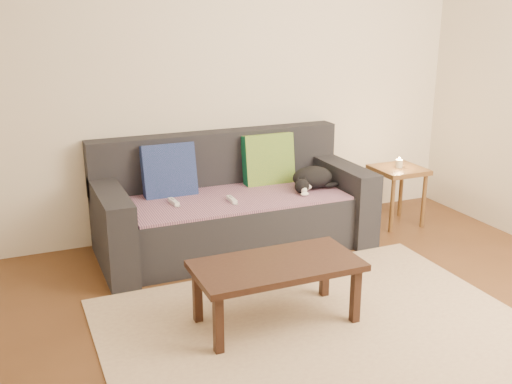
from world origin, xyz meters
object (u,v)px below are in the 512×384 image
(sofa, at_px, (232,209))
(coffee_table, at_px, (277,270))
(wii_remote_b, at_px, (232,200))
(side_table, at_px, (398,178))
(wii_remote_a, at_px, (174,202))
(cat, at_px, (312,178))

(sofa, distance_m, coffee_table, 1.27)
(wii_remote_b, xyz_separation_m, side_table, (1.59, 0.12, -0.03))
(wii_remote_a, distance_m, wii_remote_b, 0.43)
(sofa, height_order, cat, sofa)
(wii_remote_a, relative_size, wii_remote_b, 1.00)
(coffee_table, bearing_deg, wii_remote_b, 83.63)
(cat, height_order, wii_remote_a, cat)
(side_table, bearing_deg, sofa, 176.85)
(cat, xyz_separation_m, wii_remote_b, (-0.71, -0.07, -0.07))
(wii_remote_b, relative_size, side_table, 0.29)
(sofa, distance_m, cat, 0.68)
(wii_remote_b, bearing_deg, coffee_table, 175.01)
(cat, xyz_separation_m, wii_remote_a, (-1.13, 0.05, -0.07))
(side_table, xyz_separation_m, coffee_table, (-1.71, -1.17, -0.07))
(wii_remote_a, bearing_deg, coffee_table, -171.27)
(sofa, bearing_deg, side_table, -3.15)
(cat, bearing_deg, side_table, 2.52)
(sofa, relative_size, side_table, 4.11)
(wii_remote_a, xyz_separation_m, wii_remote_b, (0.42, -0.12, 0.00))
(wii_remote_a, height_order, coffee_table, wii_remote_a)
(wii_remote_b, height_order, side_table, side_table)
(coffee_table, bearing_deg, sofa, 81.30)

